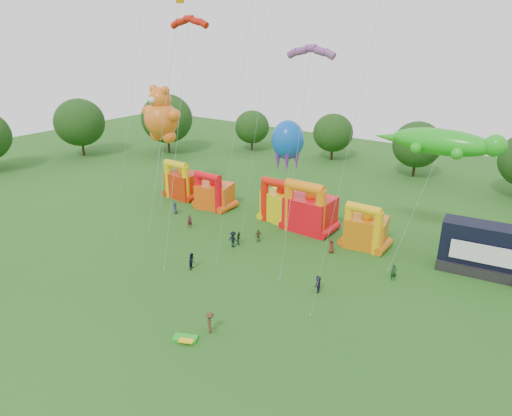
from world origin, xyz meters
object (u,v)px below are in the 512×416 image
Objects in this scene: stage_trailer at (484,250)px; teddy_bear_kite at (162,138)px; bouncy_castle_2 at (280,204)px; octopus_kite at (289,167)px; gecko_kite at (425,182)px; spectator_4 at (258,236)px; bouncy_castle_0 at (182,183)px; spectator_0 at (175,208)px.

stage_trailer is 0.53× the size of teddy_bear_kite.
bouncy_castle_2 is 0.45× the size of octopus_kite.
gecko_kite is (18.14, -0.13, 6.49)m from bouncy_castle_2.
octopus_kite is at bearing -141.93° from spectator_4.
bouncy_castle_0 reaches higher than stage_trailer.
gecko_kite reaches higher than octopus_kite.
bouncy_castle_2 is at bearing -179.53° from stage_trailer.
octopus_kite is (20.11, 2.74, -1.69)m from teddy_bear_kite.
teddy_bear_kite is (-44.03, -2.64, 6.53)m from stage_trailer.
bouncy_castle_2 is 3.75× the size of spectator_0.
spectator_0 is at bearing -59.20° from spectator_4.
spectator_0 is (-13.29, -6.35, -1.52)m from bouncy_castle_2.
octopus_kite reaches higher than spectator_4.
bouncy_castle_2 is at bearing 2.85° from bouncy_castle_0.
spectator_0 is at bearing -170.25° from stage_trailer.
teddy_bear_kite reaches higher than bouncy_castle_0.
spectator_4 is at bearing -13.14° from teddy_bear_kite.
octopus_kite is (0.96, 0.30, 5.13)m from bouncy_castle_2.
gecko_kite is 33.03m from spectator_0.
stage_trailer reaches higher than spectator_0.
spectator_0 is 1.00× the size of spectator_4.
gecko_kite is 1.07× the size of octopus_kite.
gecko_kite is at bearing -1.44° from octopus_kite.
spectator_0 is (-38.17, -6.56, -1.81)m from stage_trailer.
spectator_4 reaches higher than spectator_0.
teddy_bear_kite is at bearing -68.87° from spectator_4.
teddy_bear_kite is 22.75m from spectator_4.
bouncy_castle_0 is 0.97× the size of bouncy_castle_2.
spectator_0 is at bearing -168.81° from gecko_kite.
teddy_bear_kite is 20.37m from octopus_kite.
spectator_4 is at bearing -86.19° from octopus_kite.
stage_trailer is 9.16m from gecko_kite.
teddy_bear_kite is at bearing -142.26° from bouncy_castle_0.
bouncy_castle_2 is at bearing 179.58° from gecko_kite.
teddy_bear_kite is 37.37m from gecko_kite.
spectator_0 is 14.78m from spectator_4.
stage_trailer is at bearing 1.44° from bouncy_castle_0.
bouncy_castle_2 is 7.55m from spectator_4.
bouncy_castle_0 is 3.66× the size of spectator_0.
spectator_4 is at bearing -19.01° from bouncy_castle_0.
stage_trailer is at bearing 141.92° from spectator_4.
bouncy_castle_2 reaches higher than stage_trailer.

